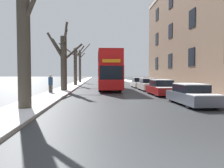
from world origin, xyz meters
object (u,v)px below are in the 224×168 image
(parked_car_2, at_px, (147,85))
(double_decker_bus, at_px, (108,69))
(bare_tree_left_0, at_px, (25,30))
(parked_car_3, at_px, (139,83))
(parked_car_1, at_px, (161,88))
(pedestrian_left_sidewalk, at_px, (51,83))
(bare_tree_left_1, at_px, (64,60))
(bare_tree_left_3, at_px, (80,64))
(bare_tree_left_2, at_px, (75,65))
(parked_car_0, at_px, (191,95))

(parked_car_2, bearing_deg, double_decker_bus, 155.76)
(bare_tree_left_0, height_order, parked_car_3, bare_tree_left_0)
(parked_car_1, distance_m, parked_car_2, 5.48)
(double_decker_bus, distance_m, pedestrian_left_sidewalk, 8.29)
(bare_tree_left_1, relative_size, parked_car_3, 1.77)
(bare_tree_left_0, xyz_separation_m, parked_car_2, (9.44, 13.25, -3.49))
(double_decker_bus, relative_size, pedestrian_left_sidewalk, 6.29)
(bare_tree_left_1, distance_m, bare_tree_left_3, 24.04)
(bare_tree_left_2, bearing_deg, bare_tree_left_3, 90.83)
(parked_car_0, distance_m, pedestrian_left_sidewalk, 12.93)
(double_decker_bus, bearing_deg, bare_tree_left_2, 119.95)
(bare_tree_left_0, distance_m, parked_car_3, 21.25)
(bare_tree_left_3, height_order, parked_car_0, bare_tree_left_3)
(double_decker_bus, bearing_deg, bare_tree_left_1, -148.88)
(bare_tree_left_1, height_order, parked_car_1, bare_tree_left_1)
(parked_car_1, bearing_deg, bare_tree_left_0, -140.55)
(bare_tree_left_3, distance_m, parked_car_1, 30.23)
(bare_tree_left_3, height_order, parked_car_2, bare_tree_left_3)
(bare_tree_left_2, distance_m, parked_car_2, 14.23)
(pedestrian_left_sidewalk, bearing_deg, bare_tree_left_3, 86.81)
(pedestrian_left_sidewalk, bearing_deg, parked_car_2, 18.74)
(bare_tree_left_0, bearing_deg, parked_car_1, 39.45)
(bare_tree_left_2, bearing_deg, parked_car_2, -48.34)
(double_decker_bus, height_order, pedestrian_left_sidewalk, double_decker_bus)
(bare_tree_left_1, xyz_separation_m, parked_car_0, (9.35, -10.76, -2.83))
(parked_car_1, distance_m, parked_car_3, 10.95)
(parked_car_0, relative_size, parked_car_3, 1.12)
(parked_car_1, xyz_separation_m, parked_car_3, (-0.00, 10.95, -0.00))
(bare_tree_left_1, relative_size, parked_car_0, 1.58)
(parked_car_0, relative_size, parked_car_2, 1.11)
(double_decker_bus, height_order, parked_car_1, double_decker_bus)
(parked_car_0, relative_size, pedestrian_left_sidewalk, 2.45)
(double_decker_bus, distance_m, parked_car_3, 5.92)
(parked_car_3, bearing_deg, double_decker_bus, -141.78)
(bare_tree_left_3, height_order, double_decker_bus, bare_tree_left_3)
(parked_car_2, bearing_deg, parked_car_3, 90.00)
(parked_car_0, bearing_deg, bare_tree_left_2, 112.72)
(parked_car_0, distance_m, parked_car_2, 11.74)
(bare_tree_left_3, relative_size, parked_car_3, 2.08)
(bare_tree_left_0, relative_size, pedestrian_left_sidewalk, 4.77)
(double_decker_bus, bearing_deg, parked_car_2, -24.24)
(bare_tree_left_0, height_order, bare_tree_left_1, bare_tree_left_0)
(bare_tree_left_0, bearing_deg, parked_car_3, 63.23)
(bare_tree_left_2, bearing_deg, parked_car_1, -59.74)
(bare_tree_left_1, height_order, parked_car_3, bare_tree_left_1)
(bare_tree_left_1, xyz_separation_m, parked_car_1, (9.35, -4.49, -2.79))
(bare_tree_left_3, bearing_deg, bare_tree_left_2, -89.17)
(parked_car_0, height_order, parked_car_3, parked_car_3)
(double_decker_bus, bearing_deg, bare_tree_left_3, 103.49)
(bare_tree_left_0, height_order, bare_tree_left_2, bare_tree_left_0)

